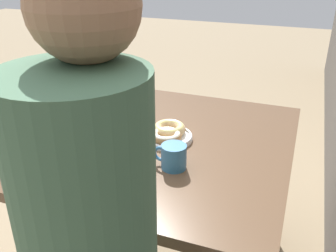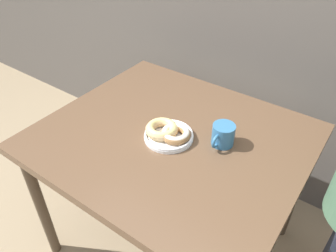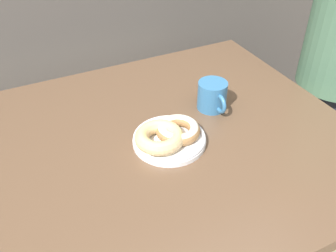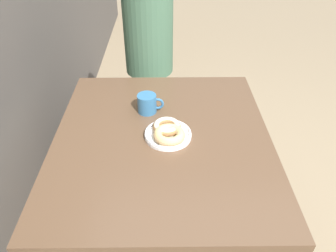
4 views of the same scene
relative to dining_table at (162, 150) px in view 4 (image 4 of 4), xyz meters
name	(u,v)px [view 4 (image 4 of 4)]	position (x,y,z in m)	size (l,w,h in m)	color
ground_plane	(232,239)	(0.00, -0.39, -0.68)	(14.00, 14.00, 0.00)	#937F60
dining_table	(162,150)	(0.00, 0.00, 0.00)	(1.08, 0.94, 0.76)	brown
donut_plate	(168,132)	(-0.01, -0.03, 0.10)	(0.22, 0.20, 0.06)	white
coffee_mug	(148,103)	(0.20, 0.07, 0.12)	(0.09, 0.13, 0.09)	teal
person_figure	(149,57)	(0.78, 0.09, 0.09)	(0.40, 0.29, 1.48)	#232838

